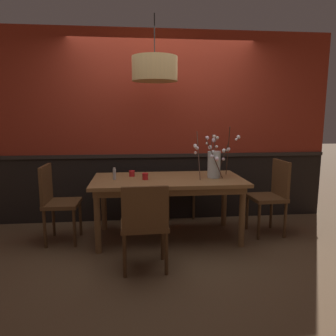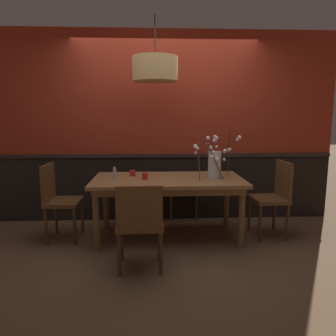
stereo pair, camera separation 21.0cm
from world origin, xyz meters
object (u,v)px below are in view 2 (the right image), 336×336
(pendant_lamp, at_px, (155,69))
(candle_holder_nearer_edge, at_px, (133,173))
(chair_near_side_left, at_px, (140,222))
(chair_far_side_left, at_px, (146,183))
(chair_far_side_right, at_px, (181,181))
(candle_holder_nearer_center, at_px, (145,176))
(condiment_bottle, at_px, (115,173))
(chair_head_west_end, at_px, (58,197))
(chair_head_east_end, at_px, (274,194))
(dining_table, at_px, (168,185))
(vase_with_blossoms, at_px, (215,163))

(pendant_lamp, bearing_deg, candle_holder_nearer_edge, 168.11)
(chair_near_side_left, distance_m, chair_far_side_left, 1.71)
(chair_far_side_right, relative_size, candle_holder_nearer_center, 12.03)
(chair_near_side_left, height_order, chair_far_side_left, chair_far_side_left)
(chair_far_side_left, relative_size, condiment_bottle, 6.30)
(chair_far_side_left, bearing_deg, pendant_lamp, -80.22)
(chair_far_side_right, bearing_deg, chair_head_west_end, -151.22)
(chair_far_side_right, height_order, candle_holder_nearer_edge, chair_far_side_right)
(chair_far_side_right, relative_size, pendant_lamp, 1.27)
(chair_head_east_end, bearing_deg, candle_holder_nearer_edge, 174.95)
(chair_head_west_end, height_order, candle_holder_nearer_edge, chair_head_west_end)
(chair_far_side_right, bearing_deg, condiment_bottle, -134.85)
(chair_far_side_right, bearing_deg, chair_near_side_left, -107.89)
(chair_head_west_end, distance_m, condiment_bottle, 0.74)
(chair_far_side_right, relative_size, candle_holder_nearer_edge, 12.98)
(dining_table, relative_size, chair_head_east_end, 1.91)
(chair_near_side_left, relative_size, chair_far_side_left, 0.97)
(chair_head_west_end, xyz_separation_m, chair_far_side_right, (1.56, 0.86, 0.00))
(chair_far_side_left, distance_m, chair_head_east_end, 1.81)
(chair_near_side_left, relative_size, vase_with_blossoms, 1.39)
(chair_far_side_left, height_order, chair_head_east_end, chair_head_east_end)
(condiment_bottle, bearing_deg, chair_head_east_end, 0.46)
(candle_holder_nearer_center, bearing_deg, chair_far_side_left, 90.19)
(chair_head_east_end, bearing_deg, vase_with_blossoms, -178.67)
(vase_with_blossoms, relative_size, candle_holder_nearer_edge, 8.50)
(dining_table, relative_size, chair_near_side_left, 2.07)
(vase_with_blossoms, xyz_separation_m, candle_holder_nearer_edge, (-0.99, 0.17, -0.14))
(chair_head_east_end, height_order, candle_holder_nearer_center, chair_head_east_end)
(chair_far_side_left, bearing_deg, dining_table, -72.32)
(chair_head_west_end, distance_m, chair_far_side_right, 1.78)
(chair_far_side_left, bearing_deg, candle_holder_nearer_edge, -102.21)
(vase_with_blossoms, height_order, condiment_bottle, vase_with_blossoms)
(chair_far_side_left, xyz_separation_m, condiment_bottle, (-0.36, -0.88, 0.31))
(chair_far_side_right, xyz_separation_m, condiment_bottle, (-0.88, -0.88, 0.28))
(chair_head_east_end, distance_m, candle_holder_nearer_edge, 1.77)
(condiment_bottle, bearing_deg, chair_head_west_end, 178.14)
(chair_far_side_right, xyz_separation_m, chair_head_east_end, (1.07, -0.87, 0.00))
(chair_head_east_end, xyz_separation_m, vase_with_blossoms, (-0.76, -0.02, 0.39))
(vase_with_blossoms, bearing_deg, chair_head_west_end, 179.26)
(vase_with_blossoms, bearing_deg, condiment_bottle, 179.90)
(vase_with_blossoms, bearing_deg, pendant_lamp, 170.99)
(chair_near_side_left, relative_size, candle_holder_nearer_edge, 11.84)
(pendant_lamp, bearing_deg, candle_holder_nearer_center, -129.62)
(chair_head_west_end, distance_m, chair_far_side_left, 1.35)
(dining_table, distance_m, chair_head_west_end, 1.33)
(chair_far_side_left, bearing_deg, chair_far_side_right, -0.13)
(dining_table, distance_m, candle_holder_nearer_edge, 0.48)
(chair_head_west_end, relative_size, chair_head_east_end, 0.98)
(chair_head_east_end, bearing_deg, pendant_lamp, 176.32)
(dining_table, bearing_deg, pendant_lamp, 145.46)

